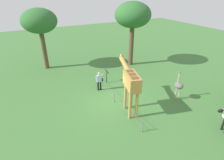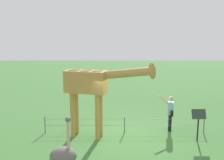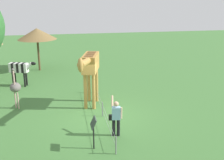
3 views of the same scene
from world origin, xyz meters
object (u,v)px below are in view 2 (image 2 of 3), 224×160
(giraffe, at_px, (93,85))
(visitor, at_px, (171,111))
(ostrich, at_px, (64,156))
(info_sign, at_px, (199,118))

(giraffe, xyz_separation_m, visitor, (3.38, 0.72, -1.33))
(visitor, height_order, ostrich, ostrich)
(visitor, bearing_deg, info_sign, -49.83)
(giraffe, relative_size, ostrich, 1.65)
(giraffe, bearing_deg, ostrich, -97.13)
(ostrich, xyz_separation_m, info_sign, (4.76, 3.55, -0.23))
(info_sign, bearing_deg, ostrich, -143.34)
(visitor, xyz_separation_m, ostrich, (-3.87, -4.60, 0.27))
(giraffe, xyz_separation_m, ostrich, (-0.48, -3.88, -1.06))
(visitor, distance_m, ostrich, 6.02)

